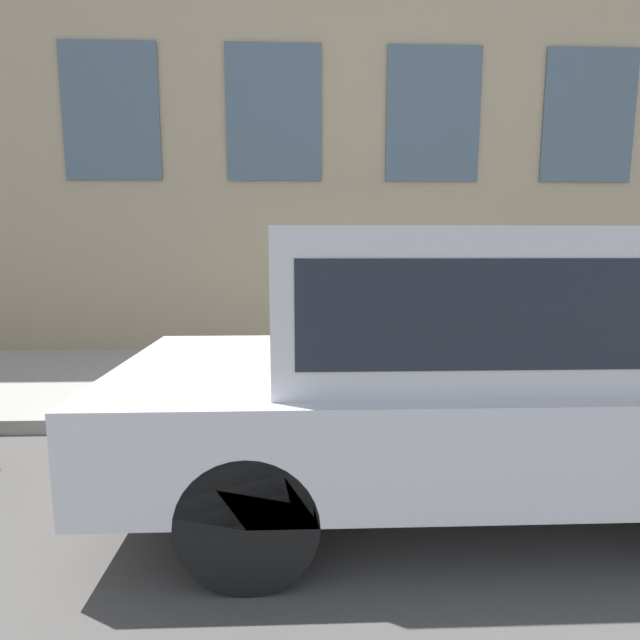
{
  "coord_description": "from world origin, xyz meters",
  "views": [
    {
      "loc": [
        -4.3,
        0.75,
        1.66
      ],
      "look_at": [
        0.74,
        0.57,
        0.91
      ],
      "focal_mm": 28.0,
      "sensor_mm": 36.0,
      "label": 1
    }
  ],
  "objects": [
    {
      "name": "fire_hydrant",
      "position": [
        0.46,
        0.24,
        0.59
      ],
      "size": [
        0.37,
        0.48,
        0.89
      ],
      "color": "#2D7260",
      "rests_on": "sidewalk"
    },
    {
      "name": "ground_plane",
      "position": [
        0.0,
        0.0,
        0.0
      ],
      "size": [
        80.0,
        80.0,
        0.0
      ],
      "primitive_type": "plane",
      "color": "#514F4C"
    },
    {
      "name": "building_facade",
      "position": [
        3.23,
        -0.0,
        4.77
      ],
      "size": [
        0.33,
        40.0,
        9.54
      ],
      "color": "tan",
      "rests_on": "ground_plane"
    },
    {
      "name": "sidewalk",
      "position": [
        1.54,
        0.0,
        0.07
      ],
      "size": [
        3.08,
        60.0,
        0.14
      ],
      "color": "#9E9B93",
      "rests_on": "ground_plane"
    },
    {
      "name": "parked_truck_silver_near",
      "position": [
        -1.18,
        -0.48,
        1.0
      ],
      "size": [
        1.92,
        4.61,
        1.75
      ],
      "color": "black",
      "rests_on": "ground_plane"
    },
    {
      "name": "person",
      "position": [
        1.02,
        0.89,
        1.14
      ],
      "size": [
        0.41,
        0.27,
        1.68
      ],
      "rotation": [
        0.0,
        0.0,
        -0.4
      ],
      "color": "#232328",
      "rests_on": "sidewalk"
    }
  ]
}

